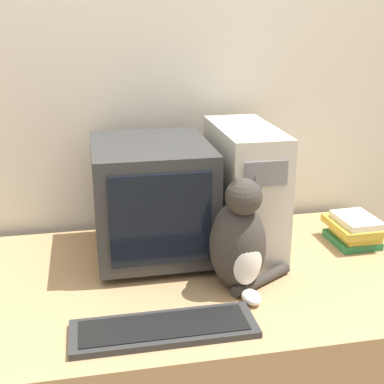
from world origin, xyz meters
The scene contains 8 objects.
wall_back centered at (0.00, 0.92, 1.25)m, with size 7.00×0.05×2.50m.
desk centered at (0.00, 0.43, 0.36)m, with size 1.60×0.86×0.72m.
crt_monitor centered at (-0.06, 0.61, 0.92)m, with size 0.37×0.43×0.39m.
computer_tower centered at (0.26, 0.61, 0.94)m, with size 0.19×0.43×0.43m.
keyboard centered at (-0.09, 0.14, 0.73)m, with size 0.48×0.16×0.02m.
cat centered at (0.16, 0.33, 0.87)m, with size 0.28×0.24×0.36m.
book_stack centered at (0.65, 0.55, 0.78)m, with size 0.15×0.21×0.10m.
pen centered at (-0.22, 0.21, 0.73)m, with size 0.13×0.02×0.01m.
Camera 1 is at (-0.25, -1.04, 1.52)m, focal length 50.00 mm.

